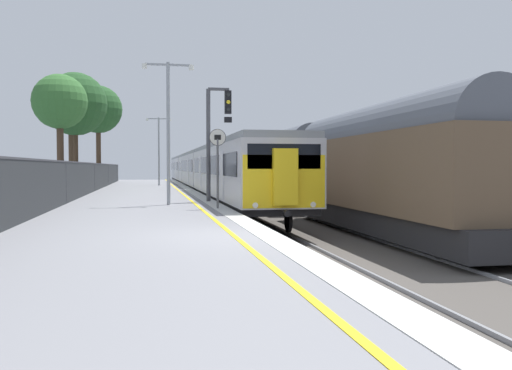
{
  "coord_description": "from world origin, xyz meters",
  "views": [
    {
      "loc": [
        -2.12,
        -11.97,
        1.48
      ],
      "look_at": [
        1.38,
        6.58,
        0.88
      ],
      "focal_mm": 39.58,
      "sensor_mm": 36.0,
      "label": 1
    }
  ],
  "objects_px": {
    "freight_train_adjacent_track": "(319,165)",
    "background_tree_centre": "(98,111)",
    "platform_lamp_far": "(159,145)",
    "background_tree_left": "(74,106)",
    "commuter_train_at_platform": "(201,170)",
    "platform_lamp_mid": "(168,121)",
    "signal_gantry": "(215,130)",
    "background_tree_right": "(58,104)",
    "speed_limit_sign": "(218,158)",
    "background_tree_back": "(71,113)"
  },
  "relations": [
    {
      "from": "platform_lamp_far",
      "to": "signal_gantry",
      "type": "bearing_deg",
      "value": -84.67
    },
    {
      "from": "platform_lamp_mid",
      "to": "background_tree_left",
      "type": "bearing_deg",
      "value": 108.88
    },
    {
      "from": "signal_gantry",
      "to": "platform_lamp_far",
      "type": "distance_m",
      "value": 21.86
    },
    {
      "from": "platform_lamp_far",
      "to": "background_tree_centre",
      "type": "height_order",
      "value": "background_tree_centre"
    },
    {
      "from": "signal_gantry",
      "to": "platform_lamp_mid",
      "type": "distance_m",
      "value": 2.77
    },
    {
      "from": "platform_lamp_mid",
      "to": "background_tree_right",
      "type": "relative_size",
      "value": 0.81
    },
    {
      "from": "commuter_train_at_platform",
      "to": "freight_train_adjacent_track",
      "type": "height_order",
      "value": "freight_train_adjacent_track"
    },
    {
      "from": "platform_lamp_mid",
      "to": "platform_lamp_far",
      "type": "bearing_deg",
      "value": 90.0
    },
    {
      "from": "speed_limit_sign",
      "to": "background_tree_centre",
      "type": "height_order",
      "value": "background_tree_centre"
    },
    {
      "from": "commuter_train_at_platform",
      "to": "background_tree_centre",
      "type": "bearing_deg",
      "value": 157.69
    },
    {
      "from": "speed_limit_sign",
      "to": "background_tree_back",
      "type": "bearing_deg",
      "value": 108.39
    },
    {
      "from": "platform_lamp_far",
      "to": "background_tree_back",
      "type": "relative_size",
      "value": 0.72
    },
    {
      "from": "commuter_train_at_platform",
      "to": "background_tree_left",
      "type": "bearing_deg",
      "value": -136.23
    },
    {
      "from": "background_tree_right",
      "to": "platform_lamp_mid",
      "type": "bearing_deg",
      "value": -63.51
    },
    {
      "from": "speed_limit_sign",
      "to": "background_tree_centre",
      "type": "relative_size",
      "value": 0.33
    },
    {
      "from": "platform_lamp_far",
      "to": "speed_limit_sign",
      "type": "bearing_deg",
      "value": -86.35
    },
    {
      "from": "signal_gantry",
      "to": "platform_lamp_far",
      "type": "relative_size",
      "value": 0.9
    },
    {
      "from": "platform_lamp_mid",
      "to": "background_tree_centre",
      "type": "height_order",
      "value": "background_tree_centre"
    },
    {
      "from": "signal_gantry",
      "to": "freight_train_adjacent_track",
      "type": "bearing_deg",
      "value": 26.33
    },
    {
      "from": "freight_train_adjacent_track",
      "to": "background_tree_back",
      "type": "relative_size",
      "value": 4.06
    },
    {
      "from": "commuter_train_at_platform",
      "to": "platform_lamp_far",
      "type": "distance_m",
      "value": 4.21
    },
    {
      "from": "freight_train_adjacent_track",
      "to": "background_tree_back",
      "type": "distance_m",
      "value": 23.1
    },
    {
      "from": "platform_lamp_mid",
      "to": "background_tree_right",
      "type": "xyz_separation_m",
      "value": [
        -5.86,
        11.76,
        1.82
      ]
    },
    {
      "from": "background_tree_centre",
      "to": "platform_lamp_far",
      "type": "bearing_deg",
      "value": -43.39
    },
    {
      "from": "commuter_train_at_platform",
      "to": "platform_lamp_far",
      "type": "xyz_separation_m",
      "value": [
        -3.5,
        -1.29,
        1.96
      ]
    },
    {
      "from": "speed_limit_sign",
      "to": "background_tree_left",
      "type": "relative_size",
      "value": 0.37
    },
    {
      "from": "commuter_train_at_platform",
      "to": "background_tree_back",
      "type": "height_order",
      "value": "background_tree_back"
    },
    {
      "from": "platform_lamp_mid",
      "to": "background_tree_back",
      "type": "distance_m",
      "value": 23.5
    },
    {
      "from": "background_tree_back",
      "to": "background_tree_right",
      "type": "bearing_deg",
      "value": -86.14
    },
    {
      "from": "speed_limit_sign",
      "to": "background_tree_back",
      "type": "xyz_separation_m",
      "value": [
        -8.23,
        24.76,
        3.77
      ]
    },
    {
      "from": "commuter_train_at_platform",
      "to": "freight_train_adjacent_track",
      "type": "xyz_separation_m",
      "value": [
        4.0,
        -20.35,
        0.3
      ]
    },
    {
      "from": "platform_lamp_far",
      "to": "background_tree_left",
      "type": "height_order",
      "value": "background_tree_left"
    },
    {
      "from": "background_tree_back",
      "to": "signal_gantry",
      "type": "bearing_deg",
      "value": -67.28
    },
    {
      "from": "freight_train_adjacent_track",
      "to": "background_tree_centre",
      "type": "relative_size",
      "value": 3.58
    },
    {
      "from": "platform_lamp_far",
      "to": "background_tree_centre",
      "type": "distance_m",
      "value": 7.67
    },
    {
      "from": "platform_lamp_far",
      "to": "background_tree_centre",
      "type": "xyz_separation_m",
      "value": [
        -5.09,
        4.81,
        3.13
      ]
    },
    {
      "from": "background_tree_left",
      "to": "platform_lamp_far",
      "type": "bearing_deg",
      "value": 53.05
    },
    {
      "from": "speed_limit_sign",
      "to": "background_tree_left",
      "type": "xyz_separation_m",
      "value": [
        -7.21,
        18.57,
        3.69
      ]
    },
    {
      "from": "platform_lamp_far",
      "to": "commuter_train_at_platform",
      "type": "bearing_deg",
      "value": 20.19
    },
    {
      "from": "commuter_train_at_platform",
      "to": "platform_lamp_mid",
      "type": "relative_size",
      "value": 10.8
    },
    {
      "from": "commuter_train_at_platform",
      "to": "platform_lamp_far",
      "type": "relative_size",
      "value": 11.01
    },
    {
      "from": "freight_train_adjacent_track",
      "to": "background_tree_left",
      "type": "relative_size",
      "value": 4.0
    },
    {
      "from": "background_tree_right",
      "to": "background_tree_back",
      "type": "distance_m",
      "value": 10.72
    },
    {
      "from": "background_tree_back",
      "to": "background_tree_left",
      "type": "bearing_deg",
      "value": -80.63
    },
    {
      "from": "freight_train_adjacent_track",
      "to": "platform_lamp_far",
      "type": "height_order",
      "value": "platform_lamp_far"
    },
    {
      "from": "background_tree_centre",
      "to": "background_tree_right",
      "type": "xyz_separation_m",
      "value": [
        -0.77,
        -16.7,
        -1.26
      ]
    },
    {
      "from": "freight_train_adjacent_track",
      "to": "signal_gantry",
      "type": "relative_size",
      "value": 6.27
    },
    {
      "from": "signal_gantry",
      "to": "background_tree_back",
      "type": "height_order",
      "value": "background_tree_back"
    },
    {
      "from": "platform_lamp_far",
      "to": "background_tree_right",
      "type": "height_order",
      "value": "background_tree_right"
    },
    {
      "from": "signal_gantry",
      "to": "speed_limit_sign",
      "type": "height_order",
      "value": "signal_gantry"
    }
  ]
}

